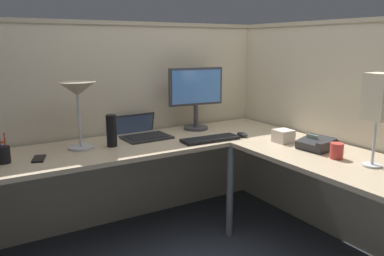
# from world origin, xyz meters

# --- Properties ---
(ground_plane) EXTENTS (6.80, 6.80, 0.00)m
(ground_plane) POSITION_xyz_m (0.00, 0.00, 0.00)
(ground_plane) COLOR #383D47
(cubicle_wall_back) EXTENTS (2.57, 0.12, 1.58)m
(cubicle_wall_back) POSITION_xyz_m (-0.36, 0.87, 0.79)
(cubicle_wall_back) COLOR beige
(cubicle_wall_back) RESTS_ON ground
(cubicle_wall_right) EXTENTS (0.12, 2.37, 1.58)m
(cubicle_wall_right) POSITION_xyz_m (0.87, -0.27, 0.79)
(cubicle_wall_right) COLOR beige
(cubicle_wall_right) RESTS_ON ground
(desk) EXTENTS (2.35, 2.15, 0.73)m
(desk) POSITION_xyz_m (-0.15, -0.05, 0.63)
(desk) COLOR tan
(desk) RESTS_ON ground
(monitor) EXTENTS (0.46, 0.20, 0.50)m
(monitor) POSITION_xyz_m (0.16, 0.64, 1.02)
(monitor) COLOR #38383D
(monitor) RESTS_ON desk
(laptop) EXTENTS (0.35, 0.39, 0.22)m
(laptop) POSITION_xyz_m (-0.32, 0.65, 0.75)
(laptop) COLOR #232326
(laptop) RESTS_ON desk
(keyboard) EXTENTS (0.44, 0.16, 0.02)m
(keyboard) POSITION_xyz_m (0.05, 0.26, 0.74)
(keyboard) COLOR black
(keyboard) RESTS_ON desk
(computer_mouse) EXTENTS (0.06, 0.10, 0.03)m
(computer_mouse) POSITION_xyz_m (0.32, 0.23, 0.75)
(computer_mouse) COLOR #232326
(computer_mouse) RESTS_ON desk
(desk_lamp_dome) EXTENTS (0.24, 0.24, 0.44)m
(desk_lamp_dome) POSITION_xyz_m (-0.81, 0.53, 1.09)
(desk_lamp_dome) COLOR #B7BABF
(desk_lamp_dome) RESTS_ON desk
(pen_cup) EXTENTS (0.08, 0.08, 0.18)m
(pen_cup) POSITION_xyz_m (-1.29, 0.44, 0.78)
(pen_cup) COLOR black
(pen_cup) RESTS_ON desk
(cell_phone) EXTENTS (0.11, 0.16, 0.01)m
(cell_phone) POSITION_xyz_m (-1.10, 0.41, 0.73)
(cell_phone) COLOR black
(cell_phone) RESTS_ON desk
(thermos_flask) EXTENTS (0.07, 0.07, 0.22)m
(thermos_flask) POSITION_xyz_m (-0.61, 0.48, 0.84)
(thermos_flask) COLOR black
(thermos_flask) RESTS_ON desk
(office_phone) EXTENTS (0.21, 0.22, 0.11)m
(office_phone) POSITION_xyz_m (0.51, -0.31, 0.77)
(office_phone) COLOR #232326
(office_phone) RESTS_ON desk
(desk_lamp_paper) EXTENTS (0.13, 0.13, 0.53)m
(desk_lamp_paper) POSITION_xyz_m (0.51, -0.71, 1.11)
(desk_lamp_paper) COLOR #B7BABF
(desk_lamp_paper) RESTS_ON desk
(coffee_mug) EXTENTS (0.08, 0.08, 0.10)m
(coffee_mug) POSITION_xyz_m (0.46, -0.51, 0.78)
(coffee_mug) COLOR #B2332D
(coffee_mug) RESTS_ON desk
(tissue_box) EXTENTS (0.12, 0.12, 0.09)m
(tissue_box) POSITION_xyz_m (0.47, -0.05, 0.78)
(tissue_box) COLOR beige
(tissue_box) RESTS_ON desk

